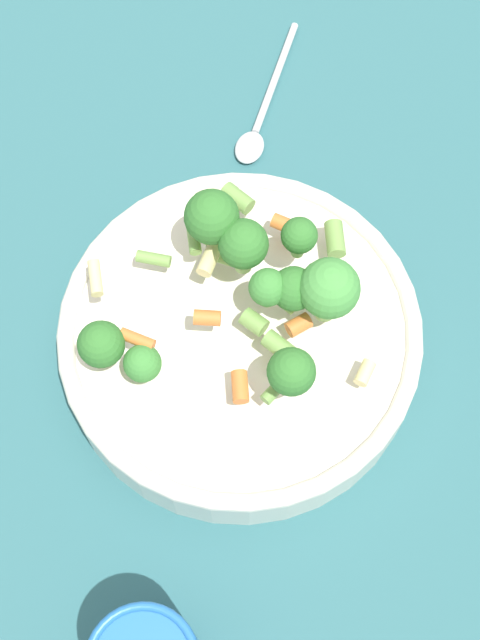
# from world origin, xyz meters

# --- Properties ---
(ground_plane) EXTENTS (3.00, 3.00, 0.00)m
(ground_plane) POSITION_xyz_m (0.00, 0.00, 0.00)
(ground_plane) COLOR #2D6066
(bowl) EXTENTS (0.29, 0.29, 0.05)m
(bowl) POSITION_xyz_m (0.00, 0.00, 0.03)
(bowl) COLOR silver
(bowl) RESTS_ON ground_plane
(pasta_salad) EXTENTS (0.23, 0.19, 0.08)m
(pasta_salad) POSITION_xyz_m (0.00, 0.02, 0.10)
(pasta_salad) COLOR #8CB766
(pasta_salad) RESTS_ON bowl
(spoon) EXTENTS (0.03, 0.17, 0.01)m
(spoon) POSITION_xyz_m (-0.06, 0.23, 0.01)
(spoon) COLOR silver
(spoon) RESTS_ON ground_plane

